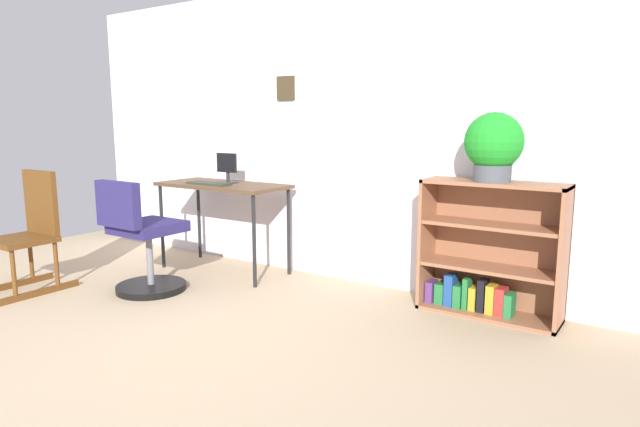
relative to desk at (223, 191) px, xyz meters
name	(u,v)px	position (x,y,z in m)	size (l,w,h in m)	color
ground_plane	(91,362)	(0.68, -1.75, -0.70)	(6.24, 6.24, 0.00)	tan
wall_back	(316,133)	(0.68, 0.40, 0.49)	(5.20, 0.12, 2.36)	silver
desk	(223,191)	(0.00, 0.00, 0.00)	(1.14, 0.52, 0.76)	#4F3925
monitor	(227,169)	(0.01, 0.05, 0.18)	(0.21, 0.17, 0.25)	#262628
keyboard	(209,183)	(-0.04, -0.12, 0.07)	(0.41, 0.13, 0.02)	#2F3324
office_chair	(142,244)	(-0.08, -0.79, -0.32)	(0.52, 0.55, 0.86)	black
rocking_chair	(30,231)	(-0.85, -1.21, -0.24)	(0.42, 0.64, 0.91)	#5C3715
bookshelf_low	(490,255)	(2.21, 0.21, -0.30)	(0.91, 0.30, 0.90)	#945F41
potted_plant_on_shelf	(494,145)	(2.22, 0.15, 0.44)	(0.37, 0.37, 0.44)	#474C51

